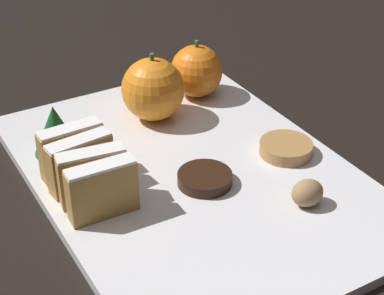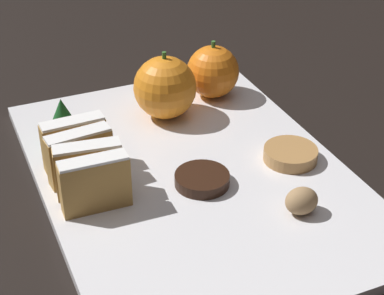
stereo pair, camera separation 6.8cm
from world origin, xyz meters
name	(u,v)px [view 1 (the left image)]	position (x,y,z in m)	size (l,w,h in m)	color
ground_plane	(192,180)	(0.00, 0.00, 0.00)	(6.00, 6.00, 0.00)	black
serving_platter	(192,175)	(0.00, 0.00, 0.01)	(0.32, 0.45, 0.01)	white
stollen_slice_front	(102,190)	(-0.11, -0.02, 0.04)	(0.07, 0.02, 0.06)	#B28442
stollen_slice_second	(93,176)	(-0.11, 0.01, 0.04)	(0.07, 0.03, 0.06)	#B28442
stollen_slice_third	(81,163)	(-0.11, 0.03, 0.04)	(0.07, 0.03, 0.06)	#B28442
stollen_slice_fourth	(72,151)	(-0.11, 0.06, 0.04)	(0.07, 0.02, 0.06)	#B28442
orange_near	(197,71)	(0.09, 0.15, 0.05)	(0.07, 0.07, 0.08)	orange
orange_far	(153,89)	(0.02, 0.13, 0.05)	(0.08, 0.08, 0.09)	orange
walnut	(307,193)	(0.07, -0.11, 0.03)	(0.03, 0.03, 0.03)	#9E7A51
chocolate_cookie	(202,179)	(0.00, -0.03, 0.02)	(0.06, 0.06, 0.01)	black
gingerbread_cookie	(286,148)	(0.11, -0.02, 0.02)	(0.06, 0.06, 0.01)	#B27F47
evergreen_sprig	(55,130)	(-0.11, 0.11, 0.04)	(0.05, 0.05, 0.06)	#195623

